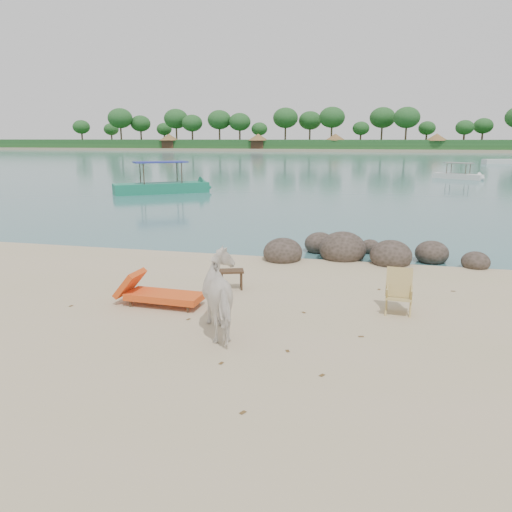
{
  "coord_description": "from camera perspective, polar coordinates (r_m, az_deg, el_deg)",
  "views": [
    {
      "loc": [
        2.51,
        -8.41,
        3.54
      ],
      "look_at": [
        0.02,
        2.0,
        1.0
      ],
      "focal_mm": 35.0,
      "sensor_mm": 36.0,
      "label": 1
    }
  ],
  "objects": [
    {
      "name": "far_shore",
      "position": [
        178.46,
        12.94,
        11.87
      ],
      "size": [
        420.0,
        90.0,
        1.4
      ],
      "primitive_type": "cube",
      "color": "tan",
      "rests_on": "ground"
    },
    {
      "name": "water",
      "position": [
        98.5,
        12.22,
        10.98
      ],
      "size": [
        400.0,
        400.0,
        0.0
      ],
      "primitive_type": "plane",
      "color": "#386D70",
      "rests_on": "ground"
    },
    {
      "name": "dead_leaves",
      "position": [
        9.77,
        0.74,
        -7.86
      ],
      "size": [
        8.29,
        6.42,
        0.0
      ],
      "color": "brown",
      "rests_on": "ground"
    },
    {
      "name": "lounge_chair",
      "position": [
        10.87,
        -10.43,
        -4.19
      ],
      "size": [
        2.07,
        0.81,
        0.61
      ],
      "primitive_type": null,
      "rotation": [
        0.0,
        0.0,
        -0.05
      ],
      "color": "#E6521B",
      "rests_on": "ground"
    },
    {
      "name": "boat_far",
      "position": [
        81.04,
        26.32,
        9.74
      ],
      "size": [
        6.42,
        3.71,
        0.74
      ],
      "primitive_type": null,
      "rotation": [
        0.0,
        0.0,
        0.39
      ],
      "color": "silver",
      "rests_on": "water"
    },
    {
      "name": "boat_near",
      "position": [
        33.95,
        -10.85,
        9.97
      ],
      "size": [
        6.54,
        5.33,
        3.37
      ],
      "primitive_type": null,
      "rotation": [
        0.0,
        0.0,
        0.63
      ],
      "color": "#187859",
      "rests_on": "water"
    },
    {
      "name": "boat_mid",
      "position": [
        48.69,
        22.16,
        9.59
      ],
      "size": [
        4.65,
        3.43,
        2.35
      ],
      "primitive_type": null,
      "rotation": [
        0.0,
        0.0,
        -0.55
      ],
      "color": "silver",
      "rests_on": "water"
    },
    {
      "name": "far_scenery",
      "position": [
        145.13,
        12.81,
        12.85
      ],
      "size": [
        420.0,
        18.0,
        9.5
      ],
      "color": "#1E4C1E",
      "rests_on": "ground"
    },
    {
      "name": "cow",
      "position": [
        9.14,
        -3.55,
        -4.54
      ],
      "size": [
        1.57,
        1.91,
        1.47
      ],
      "primitive_type": "imported",
      "rotation": [
        0.0,
        0.0,
        3.67
      ],
      "color": "white",
      "rests_on": "ground"
    },
    {
      "name": "side_table",
      "position": [
        11.87,
        -2.81,
        -2.86
      ],
      "size": [
        0.66,
        0.53,
        0.46
      ],
      "primitive_type": null,
      "rotation": [
        0.0,
        0.0,
        0.33
      ],
      "color": "#311B13",
      "rests_on": "ground"
    },
    {
      "name": "boulders",
      "position": [
        15.2,
        11.31,
        0.41
      ],
      "size": [
        6.37,
        2.88,
        1.05
      ],
      "rotation": [
        0.0,
        0.0,
        -0.31
      ],
      "color": "#302920",
      "rests_on": "ground"
    },
    {
      "name": "deck_chair",
      "position": [
        10.57,
        16.04,
        -4.19
      ],
      "size": [
        0.62,
        0.67,
        0.9
      ],
      "primitive_type": null,
      "rotation": [
        0.0,
        0.0,
        -0.07
      ],
      "color": "tan",
      "rests_on": "ground"
    }
  ]
}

